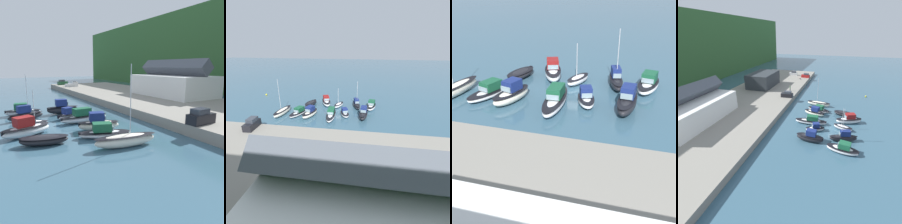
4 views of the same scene
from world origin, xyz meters
TOP-DOWN VIEW (x-y plane):
  - ground_plane at (0.00, 0.00)m, footprint 320.00×320.00m
  - quay_promenade at (0.00, 29.03)m, footprint 124.25×26.99m
  - harbor_clubhouse at (-9.23, 35.59)m, footprint 21.79×12.87m
  - moored_boat_0 at (-7.72, 4.82)m, footprint 2.58×6.43m
  - moored_boat_1 at (-2.76, 4.42)m, footprint 3.41×5.07m
  - moored_boat_2 at (0.59, 6.09)m, footprint 2.67×8.65m
  - moored_boat_3 at (6.26, 6.15)m, footprint 3.82×6.57m
  - moored_boat_4 at (9.64, 5.38)m, footprint 4.47×7.55m
  - moored_boat_5 at (14.00, 6.06)m, footprint 2.81×8.07m
  - moored_boat_6 at (-9.86, -2.46)m, footprint 3.59×6.99m
  - moored_boat_7 at (-5.45, -2.49)m, footprint 3.23×6.55m
  - moored_boat_8 at (-0.16, -2.21)m, footprint 3.18×5.11m
  - moored_boat_9 at (4.04, -3.68)m, footprint 4.58×7.36m
  - moored_boat_10 at (8.64, -2.28)m, footprint 3.59×6.22m
  - parked_car_0 at (15.09, 17.56)m, footprint 2.03×4.29m
  - mooring_buoy_0 at (28.11, -10.06)m, footprint 0.64×0.64m

SIDE VIEW (x-z plane):
  - ground_plane at x=0.00m, z-range 0.00..0.00m
  - mooring_buoy_0 at x=28.11m, z-range 0.00..0.64m
  - moored_boat_10 at x=8.64m, z-range 0.04..1.20m
  - moored_boat_8 at x=-0.16m, z-range -2.29..3.54m
  - moored_boat_4 at x=9.64m, z-range -0.30..1.73m
  - moored_boat_1 at x=-2.76m, z-range -0.32..1.86m
  - quay_promenade at x=0.00m, z-range 0.00..1.62m
  - moored_boat_5 at x=14.00m, z-range -4.00..5.69m
  - moored_boat_6 at x=-9.86m, z-range -0.34..2.07m
  - moored_boat_2 at x=0.59m, z-range -0.34..2.13m
  - moored_boat_7 at x=-5.45m, z-range -3.01..5.03m
  - moored_boat_3 at x=6.26m, z-range -0.36..2.40m
  - moored_boat_9 at x=4.04m, z-range -0.36..2.41m
  - moored_boat_0 at x=-7.72m, z-range -0.38..2.57m
  - parked_car_0 at x=15.09m, z-range 1.46..3.62m
  - harbor_clubhouse at x=-9.23m, z-range 0.07..9.64m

